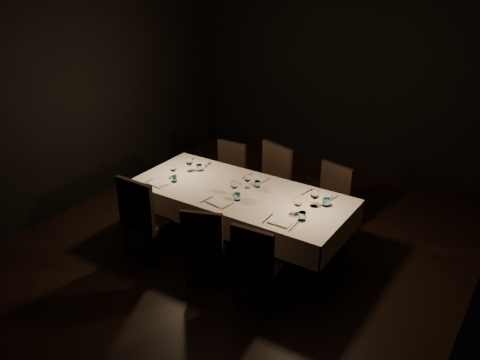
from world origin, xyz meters
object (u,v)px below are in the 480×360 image
Objects in this scene: chair_near_left at (145,215)px; dining_table at (240,197)px; chair_near_right at (257,261)px; chair_far_center at (269,182)px; chair_far_right at (330,199)px; chair_far_left at (228,172)px; chair_near_center at (205,242)px.

dining_table is at bearing -135.75° from chair_near_left.
chair_near_right is (0.69, -0.76, -0.18)m from dining_table.
chair_far_center is at bearing -114.77° from chair_near_left.
chair_far_center is 0.81m from chair_far_right.
chair_far_center reaches higher than chair_far_left.
chair_near_right reaches higher than chair_near_center.
chair_near_right is at bearing -46.15° from chair_far_center.
chair_far_left is at bearing -52.35° from chair_near_right.
chair_near_left reaches higher than dining_table.
chair_near_center reaches higher than dining_table.
chair_far_left is at bearing -167.15° from chair_far_right.
chair_far_center is (-0.11, 1.50, 0.06)m from chair_near_center.
chair_far_center is (-0.06, 0.76, -0.12)m from dining_table.
chair_far_right is at bearing -95.69° from chair_near_right.
dining_table is 1.05m from chair_near_right.
chair_near_left is at bearing -5.14° from chair_near_right.
chair_near_center is at bearing -68.28° from chair_far_center.
chair_near_center is at bearing -65.68° from chair_far_left.
chair_far_left is 1.49m from chair_far_right.
chair_near_left is at bearing -93.33° from chair_far_left.
chair_far_right is (0.05, 1.61, -0.00)m from chair_near_right.
chair_far_center is at bearing -67.66° from chair_near_right.
chair_near_center is at bearing -100.14° from chair_far_right.
dining_table is 2.80× the size of chair_near_center.
chair_far_left is at bearing 131.16° from dining_table.
chair_near_left is at bearing -98.24° from chair_far_center.
chair_far_right reaches higher than dining_table.
chair_near_left is 1.14× the size of chair_near_center.
dining_table is at bearing -67.93° from chair_far_center.
chair_far_center is (0.72, 1.49, 0.00)m from chair_near_left.
chair_far_right is at bearing -135.15° from chair_near_center.
chair_near_center is 0.87× the size of chair_far_center.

